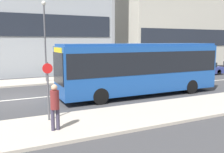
{
  "coord_description": "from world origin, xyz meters",
  "views": [
    {
      "loc": [
        -1.52,
        -16.21,
        3.63
      ],
      "look_at": [
        5.4,
        -1.93,
        1.35
      ],
      "focal_mm": 40.0,
      "sensor_mm": 36.0,
      "label": 1
    }
  ],
  "objects_px": {
    "city_bus": "(141,66)",
    "parked_car_1": "(205,69)",
    "bus_stop_sign": "(48,86)",
    "pedestrian_near_stop": "(55,104)",
    "parked_car_0": "(167,71)",
    "street_lamp": "(45,33)"
  },
  "relations": [
    {
      "from": "parked_car_0",
      "to": "street_lamp",
      "type": "bearing_deg",
      "value": 170.06
    },
    {
      "from": "parked_car_1",
      "to": "bus_stop_sign",
      "type": "bearing_deg",
      "value": -154.69
    },
    {
      "from": "pedestrian_near_stop",
      "to": "street_lamp",
      "type": "bearing_deg",
      "value": 77.27
    },
    {
      "from": "city_bus",
      "to": "parked_car_1",
      "type": "relative_size",
      "value": 2.81
    },
    {
      "from": "city_bus",
      "to": "street_lamp",
      "type": "xyz_separation_m",
      "value": [
        -4.68,
        7.81,
        2.3
      ]
    },
    {
      "from": "parked_car_1",
      "to": "bus_stop_sign",
      "type": "distance_m",
      "value": 20.35
    },
    {
      "from": "pedestrian_near_stop",
      "to": "street_lamp",
      "type": "xyz_separation_m",
      "value": [
        2.1,
        12.31,
        3.1
      ]
    },
    {
      "from": "parked_car_0",
      "to": "parked_car_1",
      "type": "bearing_deg",
      "value": -2.55
    },
    {
      "from": "parked_car_1",
      "to": "street_lamp",
      "type": "xyz_separation_m",
      "value": [
        -16.32,
        2.23,
        3.65
      ]
    },
    {
      "from": "parked_car_0",
      "to": "street_lamp",
      "type": "xyz_separation_m",
      "value": [
        -11.48,
        2.01,
        3.63
      ]
    },
    {
      "from": "street_lamp",
      "to": "bus_stop_sign",
      "type": "bearing_deg",
      "value": -100.69
    },
    {
      "from": "pedestrian_near_stop",
      "to": "street_lamp",
      "type": "relative_size",
      "value": 0.27
    },
    {
      "from": "city_bus",
      "to": "parked_car_0",
      "type": "height_order",
      "value": "city_bus"
    },
    {
      "from": "bus_stop_sign",
      "to": "pedestrian_near_stop",
      "type": "bearing_deg",
      "value": -91.42
    },
    {
      "from": "city_bus",
      "to": "street_lamp",
      "type": "bearing_deg",
      "value": 119.07
    },
    {
      "from": "parked_car_0",
      "to": "parked_car_1",
      "type": "distance_m",
      "value": 4.84
    },
    {
      "from": "parked_car_1",
      "to": "pedestrian_near_stop",
      "type": "height_order",
      "value": "pedestrian_near_stop"
    },
    {
      "from": "parked_car_1",
      "to": "city_bus",
      "type": "bearing_deg",
      "value": -154.39
    },
    {
      "from": "street_lamp",
      "to": "pedestrian_near_stop",
      "type": "bearing_deg",
      "value": -99.66
    },
    {
      "from": "parked_car_0",
      "to": "city_bus",
      "type": "bearing_deg",
      "value": -139.57
    },
    {
      "from": "city_bus",
      "to": "parked_car_1",
      "type": "distance_m",
      "value": 12.98
    },
    {
      "from": "city_bus",
      "to": "bus_stop_sign",
      "type": "height_order",
      "value": "city_bus"
    }
  ]
}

